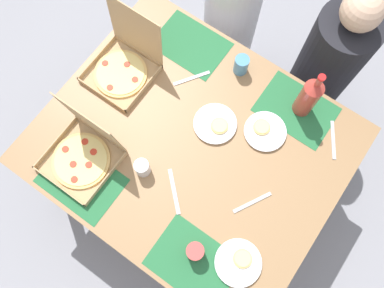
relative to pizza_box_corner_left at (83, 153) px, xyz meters
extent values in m
plane|color=gray|center=(0.37, 0.33, -0.79)|extent=(6.00, 6.00, 0.00)
cylinder|color=#3F3328|center=(-0.26, -0.19, -0.44)|extent=(0.07, 0.07, 0.71)
cylinder|color=#3F3328|center=(-0.26, 0.85, -0.44)|extent=(0.07, 0.07, 0.71)
cylinder|color=#3F3328|center=(1.00, 0.85, -0.44)|extent=(0.07, 0.07, 0.71)
cube|color=#936D47|center=(0.37, 0.33, -0.07)|extent=(1.38, 1.16, 0.03)
cube|color=#236638|center=(0.06, -0.10, -0.05)|extent=(0.36, 0.26, 0.00)
cube|color=#236638|center=(0.68, -0.10, -0.05)|extent=(0.36, 0.26, 0.00)
cube|color=#236638|center=(0.06, 0.76, -0.05)|extent=(0.36, 0.26, 0.00)
cube|color=#236638|center=(0.68, 0.76, -0.05)|extent=(0.36, 0.26, 0.00)
cube|color=tan|center=(0.00, -0.03, -0.05)|extent=(0.31, 0.31, 0.01)
cube|color=tan|center=(-0.15, -0.03, -0.03)|extent=(0.01, 0.31, 0.03)
cube|color=tan|center=(0.15, -0.03, -0.03)|extent=(0.01, 0.31, 0.03)
cube|color=tan|center=(0.00, -0.18, -0.03)|extent=(0.31, 0.01, 0.03)
cube|color=tan|center=(0.00, 0.12, -0.03)|extent=(0.31, 0.01, 0.03)
cylinder|color=#E0B76B|center=(0.00, -0.03, -0.04)|extent=(0.27, 0.27, 0.01)
cylinder|color=#EFD67F|center=(0.00, -0.03, -0.03)|extent=(0.24, 0.24, 0.00)
cylinder|color=red|center=(0.05, -0.03, -0.03)|extent=(0.03, 0.03, 0.00)
cylinder|color=red|center=(0.02, 0.03, -0.03)|extent=(0.03, 0.03, 0.00)
cylinder|color=red|center=(-0.04, 0.05, -0.03)|extent=(0.03, 0.03, 0.00)
cylinder|color=red|center=(-0.09, -0.03, -0.03)|extent=(0.03, 0.03, 0.00)
cylinder|color=red|center=(-0.01, -0.07, -0.03)|extent=(0.03, 0.03, 0.00)
cylinder|color=red|center=(0.04, -0.12, -0.03)|extent=(0.03, 0.03, 0.00)
cube|color=tan|center=(0.00, 0.11, 0.14)|extent=(0.31, 0.03, 0.30)
cube|color=tan|center=(-0.13, 0.42, -0.05)|extent=(0.30, 0.30, 0.01)
cube|color=tan|center=(-0.27, 0.42, -0.03)|extent=(0.01, 0.30, 0.03)
cube|color=tan|center=(0.02, 0.42, -0.03)|extent=(0.01, 0.30, 0.03)
cube|color=tan|center=(-0.13, 0.27, -0.03)|extent=(0.30, 0.01, 0.03)
cube|color=tan|center=(-0.13, 0.57, -0.03)|extent=(0.30, 0.01, 0.03)
cylinder|color=#E0B76B|center=(-0.13, 0.42, -0.04)|extent=(0.26, 0.26, 0.01)
cylinder|color=#EFD67F|center=(-0.13, 0.42, -0.03)|extent=(0.24, 0.24, 0.00)
cylinder|color=red|center=(-0.04, 0.43, -0.03)|extent=(0.03, 0.03, 0.00)
cylinder|color=red|center=(-0.13, 0.48, -0.03)|extent=(0.03, 0.03, 0.00)
cylinder|color=red|center=(-0.22, 0.42, -0.03)|extent=(0.03, 0.03, 0.00)
cylinder|color=red|center=(-0.12, 0.33, -0.03)|extent=(0.03, 0.03, 0.00)
cube|color=tan|center=(-0.13, 0.58, 0.13)|extent=(0.30, 0.02, 0.30)
cylinder|color=white|center=(0.61, 0.57, -0.05)|extent=(0.19, 0.19, 0.01)
cylinder|color=white|center=(0.61, 0.57, -0.04)|extent=(0.20, 0.20, 0.01)
cylinder|color=#E0B76B|center=(0.59, 0.58, -0.03)|extent=(0.08, 0.08, 0.01)
cylinder|color=#EFD67F|center=(0.59, 0.58, -0.03)|extent=(0.07, 0.07, 0.00)
cylinder|color=white|center=(0.83, 0.01, -0.05)|extent=(0.19, 0.19, 0.01)
cylinder|color=white|center=(0.83, 0.01, -0.04)|extent=(0.20, 0.20, 0.01)
cylinder|color=#E0B76B|center=(0.84, 0.03, -0.03)|extent=(0.08, 0.08, 0.01)
cylinder|color=#EFD67F|center=(0.84, 0.03, -0.03)|extent=(0.07, 0.07, 0.00)
cylinder|color=white|center=(0.40, 0.47, -0.05)|extent=(0.20, 0.20, 0.01)
cylinder|color=white|center=(0.40, 0.47, -0.04)|extent=(0.21, 0.21, 0.01)
cylinder|color=#E0B76B|center=(0.43, 0.47, -0.03)|extent=(0.08, 0.08, 0.01)
cylinder|color=#EFD67F|center=(0.43, 0.47, -0.03)|extent=(0.07, 0.07, 0.00)
cylinder|color=#B2382D|center=(0.69, 0.78, 0.06)|extent=(0.09, 0.09, 0.22)
cone|color=#B2382D|center=(0.69, 0.78, 0.19)|extent=(0.09, 0.09, 0.04)
cylinder|color=#B2382D|center=(0.69, 0.78, 0.23)|extent=(0.03, 0.03, 0.06)
cylinder|color=red|center=(0.69, 0.78, 0.27)|extent=(0.03, 0.03, 0.01)
cylinder|color=silver|center=(0.26, 0.10, 0.00)|extent=(0.07, 0.07, 0.09)
cylinder|color=#BF4742|center=(0.66, -0.06, 0.00)|extent=(0.08, 0.08, 0.10)
cylinder|color=teal|center=(0.34, 0.78, 0.00)|extent=(0.07, 0.07, 0.10)
cube|color=#B7B7BC|center=(0.17, 0.61, -0.05)|extent=(0.12, 0.17, 0.00)
cube|color=#B7B7BC|center=(0.75, 0.26, -0.05)|extent=(0.11, 0.17, 0.00)
cube|color=#B7B7BC|center=(0.90, 0.73, -0.05)|extent=(0.11, 0.17, 0.00)
cube|color=#B7B7BC|center=(0.43, 0.10, -0.05)|extent=(0.17, 0.16, 0.00)
cylinder|color=white|center=(0.06, 1.17, -0.33)|extent=(0.32, 0.32, 0.92)
cylinder|color=black|center=(0.68, 1.17, -0.32)|extent=(0.32, 0.32, 0.95)
sphere|color=#D1A889|center=(0.68, 1.17, 0.25)|extent=(0.19, 0.19, 0.19)
camera|label=1|loc=(0.69, -0.12, 1.69)|focal=36.71mm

